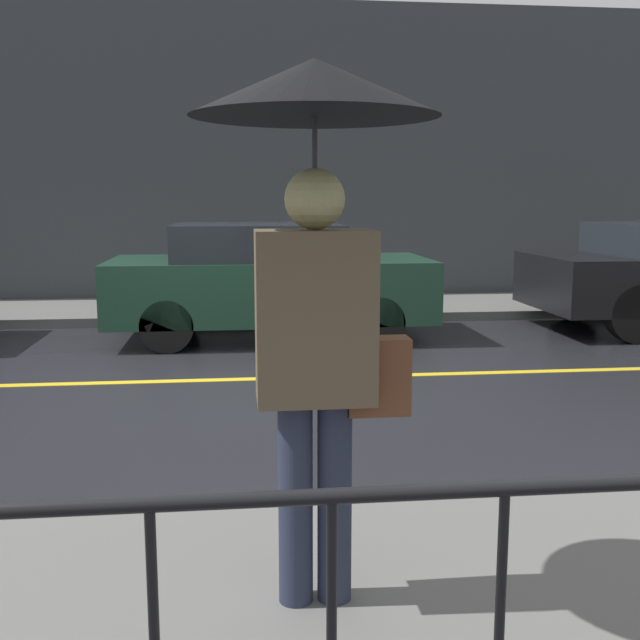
% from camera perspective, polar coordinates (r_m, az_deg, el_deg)
% --- Properties ---
extents(ground_plane, '(80.00, 80.00, 0.00)m').
position_cam_1_polar(ground_plane, '(7.26, -7.78, -4.56)').
color(ground_plane, black).
extents(sidewalk_far, '(28.00, 2.14, 0.13)m').
position_cam_1_polar(sidewalk_far, '(11.42, -7.33, 0.79)').
color(sidewalk_far, '#60605E').
rests_on(sidewalk_far, ground_plane).
extents(lane_marking, '(25.20, 0.12, 0.01)m').
position_cam_1_polar(lane_marking, '(7.26, -7.78, -4.53)').
color(lane_marking, gold).
rests_on(lane_marking, ground_plane).
extents(building_storefront, '(28.00, 0.30, 4.84)m').
position_cam_1_polar(building_storefront, '(12.54, -7.47, 12.33)').
color(building_storefront, '#383D42').
rests_on(building_storefront, ground_plane).
extents(pedestrian, '(0.91, 0.91, 2.09)m').
position_cam_1_polar(pedestrian, '(2.79, -0.25, 8.69)').
color(pedestrian, '#23283D').
rests_on(pedestrian, sidewalk_near).
extents(car_dark_green, '(3.91, 1.77, 1.42)m').
position_cam_1_polar(car_dark_green, '(9.31, -3.98, 3.08)').
color(car_dark_green, '#193828').
rests_on(car_dark_green, ground_plane).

